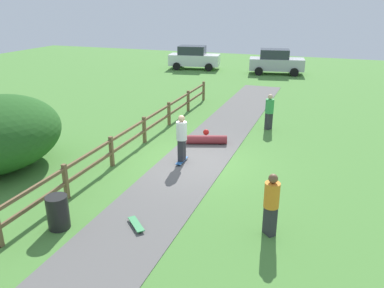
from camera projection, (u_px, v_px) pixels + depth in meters
ground_plane at (193, 162)px, 14.20m from camera, size 60.00×60.00×0.00m
asphalt_path at (193, 162)px, 14.20m from camera, size 2.40×28.00×0.02m
wooden_fence at (129, 137)px, 14.80m from camera, size 0.12×18.12×1.10m
trash_bin at (58, 212)px, 9.99m from camera, size 0.56×0.56×0.90m
skater_riding at (182, 137)px, 13.80m from camera, size 0.38×0.80×1.77m
skater_fallen at (207, 139)px, 15.96m from camera, size 1.68×1.47×0.36m
skateboard_loose at (136, 224)px, 10.13m from camera, size 0.72×0.70×0.08m
bystander_orange at (271, 202)px, 9.55m from camera, size 0.54×0.54×1.66m
bystander_green at (269, 110)px, 17.53m from camera, size 0.52×0.52×1.62m
parked_car_silver at (276, 62)px, 30.68m from camera, size 4.44×2.56×1.92m
parked_car_white at (194, 58)px, 32.88m from camera, size 4.42×2.53×1.92m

